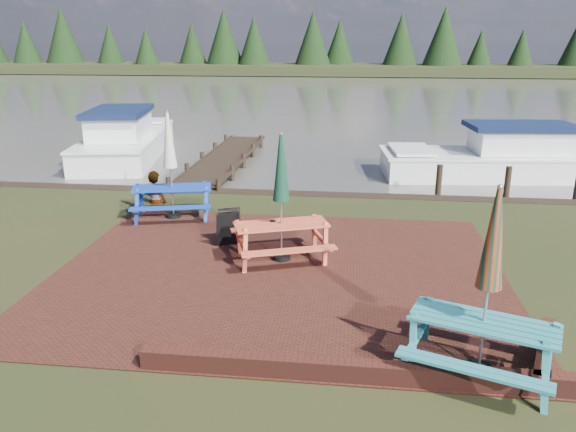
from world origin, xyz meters
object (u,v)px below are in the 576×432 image
(jetty, at_px, (225,159))
(boat_near, at_px, (497,160))
(picnic_table_red, at_px, (281,218))
(boat_jetty, at_px, (126,142))
(picnic_table_teal, at_px, (485,312))
(chalkboard, at_px, (229,227))
(picnic_table_blue, at_px, (171,182))
(person, at_px, (153,171))

(jetty, distance_m, boat_near, 9.94)
(picnic_table_red, height_order, boat_jetty, picnic_table_red)
(picnic_table_teal, bearing_deg, chalkboard, 155.21)
(picnic_table_teal, bearing_deg, boat_near, 96.66)
(picnic_table_teal, xyz_separation_m, picnic_table_blue, (-6.54, 6.45, 0.02))
(picnic_table_teal, bearing_deg, person, 154.37)
(boat_jetty, bearing_deg, picnic_table_red, -63.73)
(picnic_table_red, relative_size, chalkboard, 3.32)
(picnic_table_blue, distance_m, chalkboard, 2.68)
(picnic_table_red, height_order, jetty, picnic_table_red)
(boat_jetty, height_order, boat_near, boat_jetty)
(boat_jetty, bearing_deg, picnic_table_blue, -70.33)
(picnic_table_red, distance_m, picnic_table_blue, 4.12)
(boat_near, bearing_deg, picnic_table_teal, 161.15)
(picnic_table_red, bearing_deg, jetty, 89.79)
(picnic_table_blue, distance_m, person, 1.58)
(picnic_table_red, xyz_separation_m, jetty, (-3.46, 9.60, -0.84))
(chalkboard, bearing_deg, picnic_table_red, -54.74)
(chalkboard, height_order, boat_jetty, boat_jetty)
(boat_near, height_order, person, person)
(chalkboard, bearing_deg, picnic_table_teal, -69.31)
(picnic_table_blue, bearing_deg, jetty, 78.29)
(picnic_table_red, xyz_separation_m, boat_near, (6.47, 9.10, -0.53))
(picnic_table_teal, relative_size, picnic_table_blue, 0.98)
(picnic_table_teal, bearing_deg, jetty, 136.99)
(chalkboard, height_order, jetty, chalkboard)
(picnic_table_red, bearing_deg, person, 117.20)
(boat_jetty, relative_size, person, 4.42)
(boat_jetty, bearing_deg, chalkboard, -66.64)
(boat_jetty, distance_m, person, 7.75)
(picnic_table_teal, distance_m, boat_jetty, 18.33)
(picnic_table_blue, height_order, person, picnic_table_blue)
(picnic_table_red, distance_m, chalkboard, 1.61)
(person, bearing_deg, picnic_table_red, 144.51)
(picnic_table_red, bearing_deg, picnic_table_blue, 121.24)
(jetty, distance_m, person, 5.85)
(picnic_table_blue, relative_size, boat_near, 0.35)
(picnic_table_teal, relative_size, picnic_table_red, 1.01)
(person, bearing_deg, picnic_table_teal, 141.39)
(picnic_table_teal, distance_m, picnic_table_red, 5.11)
(picnic_table_blue, bearing_deg, person, 112.95)
(picnic_table_teal, height_order, picnic_table_red, picnic_table_teal)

